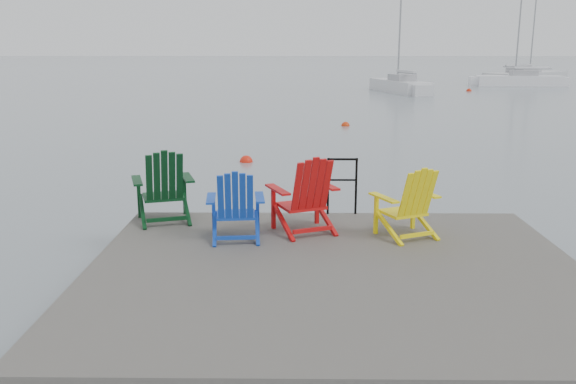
{
  "coord_description": "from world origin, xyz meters",
  "views": [
    {
      "loc": [
        -0.49,
        -6.89,
        3.09
      ],
      "look_at": [
        -0.6,
        2.46,
        0.85
      ],
      "focal_mm": 38.0,
      "sensor_mm": 36.0,
      "label": 1
    }
  ],
  "objects_px": {
    "chair_green": "(164,186)",
    "chair_yellow": "(409,202)",
    "buoy_a": "(246,162)",
    "buoy_d": "(386,88)",
    "buoy_b": "(345,126)",
    "handrail": "(342,181)",
    "buoy_c": "(469,91)",
    "chair_blue": "(236,205)",
    "sailboat_far": "(519,81)",
    "chair_red": "(306,194)",
    "sailboat_mid": "(526,77)",
    "sailboat_near": "(400,87)"
  },
  "relations": [
    {
      "from": "chair_blue",
      "to": "buoy_b",
      "type": "height_order",
      "value": "chair_blue"
    },
    {
      "from": "buoy_a",
      "to": "sailboat_mid",
      "type": "bearing_deg",
      "value": 60.94
    },
    {
      "from": "sailboat_far",
      "to": "buoy_b",
      "type": "xyz_separation_m",
      "value": [
        -16.0,
        -25.6,
        -0.36
      ]
    },
    {
      "from": "chair_green",
      "to": "handrail",
      "type": "bearing_deg",
      "value": -7.22
    },
    {
      "from": "handrail",
      "to": "chair_red",
      "type": "xyz_separation_m",
      "value": [
        -0.59,
        -1.0,
        0.02
      ]
    },
    {
      "from": "handrail",
      "to": "buoy_c",
      "type": "bearing_deg",
      "value": 71.41
    },
    {
      "from": "chair_red",
      "to": "sailboat_mid",
      "type": "distance_m",
      "value": 52.91
    },
    {
      "from": "chair_green",
      "to": "buoy_c",
      "type": "bearing_deg",
      "value": 50.27
    },
    {
      "from": "chair_yellow",
      "to": "buoy_b",
      "type": "distance_m",
      "value": 16.17
    },
    {
      "from": "sailboat_near",
      "to": "buoy_c",
      "type": "xyz_separation_m",
      "value": [
        5.06,
        0.88,
        -0.36
      ]
    },
    {
      "from": "buoy_a",
      "to": "buoy_d",
      "type": "height_order",
      "value": "buoy_a"
    },
    {
      "from": "handrail",
      "to": "buoy_b",
      "type": "distance_m",
      "value": 15.01
    },
    {
      "from": "chair_red",
      "to": "buoy_a",
      "type": "distance_m",
      "value": 8.31
    },
    {
      "from": "sailboat_mid",
      "to": "buoy_d",
      "type": "relative_size",
      "value": 40.3
    },
    {
      "from": "handrail",
      "to": "sailboat_near",
      "type": "distance_m",
      "value": 34.17
    },
    {
      "from": "sailboat_far",
      "to": "buoy_a",
      "type": "bearing_deg",
      "value": 154.13
    },
    {
      "from": "chair_blue",
      "to": "sailboat_far",
      "type": "xyz_separation_m",
      "value": [
        18.81,
        41.86,
        -0.64
      ]
    },
    {
      "from": "chair_blue",
      "to": "chair_red",
      "type": "height_order",
      "value": "chair_red"
    },
    {
      "from": "sailboat_mid",
      "to": "buoy_c",
      "type": "bearing_deg",
      "value": -72.01
    },
    {
      "from": "chair_blue",
      "to": "buoy_c",
      "type": "bearing_deg",
      "value": 64.23
    },
    {
      "from": "handrail",
      "to": "chair_yellow",
      "type": "relative_size",
      "value": 0.9
    },
    {
      "from": "chair_green",
      "to": "chair_yellow",
      "type": "bearing_deg",
      "value": -28.99
    },
    {
      "from": "chair_red",
      "to": "sailboat_mid",
      "type": "relative_size",
      "value": 0.08
    },
    {
      "from": "sailboat_far",
      "to": "buoy_d",
      "type": "distance_m",
      "value": 11.53
    },
    {
      "from": "sailboat_far",
      "to": "buoy_a",
      "type": "height_order",
      "value": "sailboat_far"
    },
    {
      "from": "chair_yellow",
      "to": "buoy_b",
      "type": "height_order",
      "value": "chair_yellow"
    },
    {
      "from": "sailboat_near",
      "to": "handrail",
      "type": "bearing_deg",
      "value": -114.67
    },
    {
      "from": "sailboat_near",
      "to": "sailboat_mid",
      "type": "distance_m",
      "value": 19.73
    },
    {
      "from": "handrail",
      "to": "buoy_a",
      "type": "relative_size",
      "value": 2.49
    },
    {
      "from": "sailboat_mid",
      "to": "buoy_c",
      "type": "height_order",
      "value": "sailboat_mid"
    },
    {
      "from": "buoy_d",
      "to": "chair_blue",
      "type": "bearing_deg",
      "value": -101.16
    },
    {
      "from": "buoy_b",
      "to": "buoy_c",
      "type": "height_order",
      "value": "buoy_c"
    },
    {
      "from": "chair_green",
      "to": "chair_red",
      "type": "bearing_deg",
      "value": -31.14
    },
    {
      "from": "chair_yellow",
      "to": "sailboat_mid",
      "type": "xyz_separation_m",
      "value": [
        19.56,
        48.77,
        -0.65
      ]
    },
    {
      "from": "chair_green",
      "to": "buoy_c",
      "type": "relative_size",
      "value": 2.97
    },
    {
      "from": "buoy_c",
      "to": "sailboat_far",
      "type": "bearing_deg",
      "value": 46.99
    },
    {
      "from": "chair_green",
      "to": "sailboat_near",
      "type": "relative_size",
      "value": 0.11
    },
    {
      "from": "handrail",
      "to": "chair_blue",
      "type": "bearing_deg",
      "value": -138.91
    },
    {
      "from": "sailboat_mid",
      "to": "chair_red",
      "type": "bearing_deg",
      "value": -61.52
    },
    {
      "from": "chair_red",
      "to": "sailboat_near",
      "type": "xyz_separation_m",
      "value": [
        7.1,
        34.54,
        -0.7
      ]
    },
    {
      "from": "buoy_d",
      "to": "chair_green",
      "type": "bearing_deg",
      "value": -103.07
    },
    {
      "from": "sailboat_near",
      "to": "buoy_b",
      "type": "xyz_separation_m",
      "value": [
        -5.24,
        -18.62,
        -0.36
      ]
    },
    {
      "from": "handrail",
      "to": "sailboat_far",
      "type": "height_order",
      "value": "sailboat_far"
    },
    {
      "from": "chair_red",
      "to": "buoy_d",
      "type": "relative_size",
      "value": 3.32
    },
    {
      "from": "sailboat_far",
      "to": "buoy_c",
      "type": "relative_size",
      "value": 24.92
    },
    {
      "from": "chair_yellow",
      "to": "buoy_b",
      "type": "xyz_separation_m",
      "value": [
        0.44,
        16.13,
        -1.01
      ]
    },
    {
      "from": "buoy_b",
      "to": "sailboat_far",
      "type": "bearing_deg",
      "value": 58.0
    },
    {
      "from": "buoy_d",
      "to": "sailboat_near",
      "type": "bearing_deg",
      "value": -84.54
    },
    {
      "from": "chair_yellow",
      "to": "sailboat_near",
      "type": "height_order",
      "value": "sailboat_near"
    },
    {
      "from": "handrail",
      "to": "chair_red",
      "type": "height_order",
      "value": "chair_red"
    }
  ]
}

